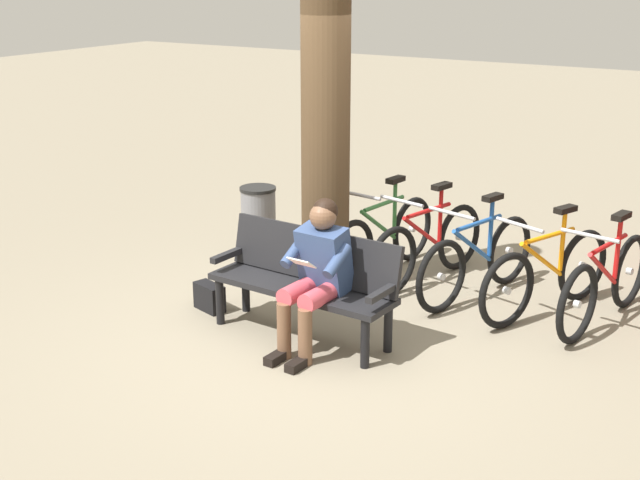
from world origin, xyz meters
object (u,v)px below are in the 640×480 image
at_px(litter_bin, 259,229).
at_px(bicycle_green, 477,260).
at_px(bench, 306,276).
at_px(handbag, 209,297).
at_px(person_reading, 317,268).
at_px(bicycle_red, 427,246).
at_px(tree_trunk, 326,88).
at_px(bicycle_purple, 547,274).
at_px(bicycle_blue, 605,284).
at_px(bicycle_black, 383,238).

bearing_deg(litter_bin, bicycle_green, -168.76).
relative_size(bench, handbag, 5.42).
distance_m(person_reading, bicycle_red, 1.83).
distance_m(handbag, bicycle_green, 2.42).
bearing_deg(bicycle_green, person_reading, -7.22).
bearing_deg(tree_trunk, litter_bin, -8.03).
bearing_deg(litter_bin, bicycle_purple, -172.23).
bearing_deg(bicycle_red, person_reading, 9.18).
xyz_separation_m(person_reading, bicycle_red, (-0.13, -1.80, -0.31)).
bearing_deg(handbag, bicycle_blue, -153.75).
distance_m(tree_trunk, bicycle_black, 1.68).
distance_m(bench, handbag, 1.07).
relative_size(bench, bicycle_red, 0.99).
bearing_deg(handbag, bench, -179.02).
relative_size(bench, bicycle_green, 0.99).
distance_m(bicycle_purple, bicycle_red, 1.21).
relative_size(person_reading, bicycle_red, 0.73).
distance_m(bench, tree_trunk, 1.71).
bearing_deg(bench, tree_trunk, -64.04).
distance_m(bicycle_purple, bicycle_black, 1.67).
bearing_deg(person_reading, bicycle_purple, -125.79).
distance_m(person_reading, bicycle_blue, 2.48).
height_order(bench, bicycle_red, bicycle_red).
bearing_deg(handbag, tree_trunk, -122.29).
xyz_separation_m(person_reading, bicycle_purple, (-1.33, -1.62, -0.31)).
bearing_deg(handbag, bicycle_green, -141.48).
xyz_separation_m(bicycle_purple, bicycle_green, (0.65, -0.04, 0.00)).
relative_size(bicycle_purple, bicycle_red, 0.96).
xyz_separation_m(handbag, bicycle_purple, (-2.54, -1.46, 0.24)).
bearing_deg(person_reading, bicycle_black, -75.80).
bearing_deg(handbag, bicycle_purple, -150.10).
xyz_separation_m(handbag, litter_bin, (0.22, -1.08, 0.30)).
xyz_separation_m(handbag, bicycle_red, (-1.34, -1.63, 0.24)).
bearing_deg(bicycle_green, bicycle_blue, 104.61).
bearing_deg(person_reading, bench, -37.13).
xyz_separation_m(bicycle_red, bicycle_black, (0.47, 0.00, 0.00)).
relative_size(tree_trunk, bicycle_green, 2.30).
relative_size(person_reading, litter_bin, 1.42).
height_order(bench, bicycle_purple, bicycle_purple).
relative_size(tree_trunk, bicycle_purple, 2.37).
height_order(tree_trunk, bicycle_red, tree_trunk).
height_order(litter_bin, bicycle_blue, bicycle_blue).
height_order(litter_bin, bicycle_purple, bicycle_purple).
bearing_deg(bench, handbag, 4.64).
distance_m(bicycle_blue, bicycle_green, 1.14).
height_order(handbag, bicycle_green, bicycle_green).
distance_m(person_reading, bicycle_purple, 2.12).
bearing_deg(bicycle_green, bench, -15.81).
bearing_deg(bicycle_blue, tree_trunk, -67.11).
bearing_deg(person_reading, bicycle_blue, -134.11).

